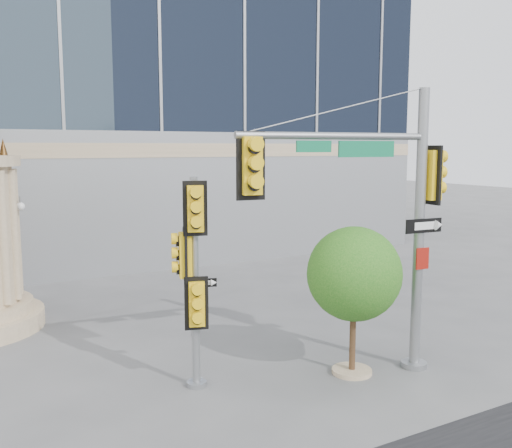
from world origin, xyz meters
TOP-DOWN VIEW (x-y plane):
  - ground at (0.00, 0.00)m, footprint 120.00×120.00m
  - main_signal_pole at (2.23, 0.55)m, footprint 5.17×0.94m
  - secondary_signal_pole at (-1.74, 1.92)m, footprint 0.81×0.75m
  - street_tree at (1.90, 0.90)m, footprint 2.26×2.21m

SIDE VIEW (x-z plane):
  - ground at x=0.00m, z-range 0.00..0.00m
  - street_tree at x=1.90m, z-range 0.56..4.08m
  - secondary_signal_pole at x=-1.74m, z-range 0.41..5.12m
  - main_signal_pole at x=2.23m, z-range 0.80..7.49m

